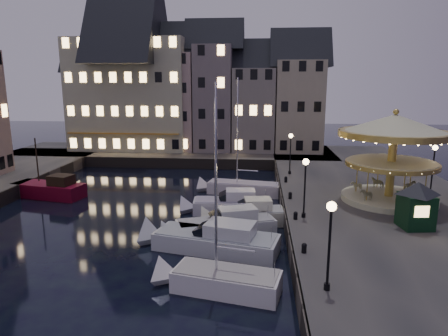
# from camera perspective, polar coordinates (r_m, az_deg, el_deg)

# --- Properties ---
(ground) EXTENTS (160.00, 160.00, 0.00)m
(ground) POSITION_cam_1_polar(r_m,az_deg,el_deg) (28.24, -3.51, -9.75)
(ground) COLOR black
(ground) RESTS_ON ground
(quay_east) EXTENTS (16.00, 56.00, 1.30)m
(quay_east) POSITION_cam_1_polar(r_m,az_deg,el_deg) (34.86, 21.59, -5.19)
(quay_east) COLOR #474442
(quay_east) RESTS_ON ground
(quay_north) EXTENTS (44.00, 12.00, 1.30)m
(quay_north) POSITION_cam_1_polar(r_m,az_deg,el_deg) (56.10, -7.37, 1.90)
(quay_north) COLOR #474442
(quay_north) RESTS_ON ground
(quaywall_e) EXTENTS (0.15, 44.00, 1.30)m
(quaywall_e) POSITION_cam_1_polar(r_m,az_deg,el_deg) (33.45, 8.29, -5.15)
(quaywall_e) COLOR #47423A
(quaywall_e) RESTS_ON ground
(quaywall_n) EXTENTS (48.00, 0.15, 1.30)m
(quaywall_n) POSITION_cam_1_polar(r_m,az_deg,el_deg) (49.92, -6.60, 0.65)
(quaywall_n) COLOR #47423A
(quaywall_n) RESTS_ON ground
(streetlamp_a) EXTENTS (0.44, 0.44, 4.17)m
(streetlamp_a) POSITION_cam_1_polar(r_m,az_deg,el_deg) (18.39, 14.91, -9.00)
(streetlamp_a) COLOR black
(streetlamp_a) RESTS_ON quay_east
(streetlamp_b) EXTENTS (0.44, 0.44, 4.17)m
(streetlamp_b) POSITION_cam_1_polar(r_m,az_deg,el_deg) (27.86, 11.51, -1.61)
(streetlamp_b) COLOR black
(streetlamp_b) RESTS_ON quay_east
(streetlamp_c) EXTENTS (0.44, 0.44, 4.17)m
(streetlamp_c) POSITION_cam_1_polar(r_m,az_deg,el_deg) (41.05, 9.48, 2.85)
(streetlamp_c) COLOR black
(streetlamp_c) RESTS_ON quay_east
(streetlamp_d) EXTENTS (0.44, 0.44, 4.17)m
(streetlamp_d) POSITION_cam_1_polar(r_m,az_deg,el_deg) (37.44, 27.75, 0.72)
(streetlamp_d) COLOR black
(streetlamp_d) RESTS_ON quay_east
(bollard_a) EXTENTS (0.30, 0.30, 0.57)m
(bollard_a) POSITION_cam_1_polar(r_m,az_deg,el_deg) (22.87, 11.38, -11.06)
(bollard_a) COLOR black
(bollard_a) RESTS_ON quay_east
(bollard_b) EXTENTS (0.30, 0.30, 0.57)m
(bollard_b) POSITION_cam_1_polar(r_m,az_deg,el_deg) (27.99, 10.18, -6.64)
(bollard_b) COLOR black
(bollard_b) RESTS_ON quay_east
(bollard_c) EXTENTS (0.30, 0.30, 0.57)m
(bollard_c) POSITION_cam_1_polar(r_m,az_deg,el_deg) (32.75, 9.44, -3.83)
(bollard_c) COLOR black
(bollard_c) RESTS_ON quay_east
(bollard_d) EXTENTS (0.30, 0.30, 0.57)m
(bollard_d) POSITION_cam_1_polar(r_m,az_deg,el_deg) (38.05, 8.84, -1.56)
(bollard_d) COLOR black
(bollard_d) RESTS_ON quay_east
(townhouse_na) EXTENTS (5.50, 8.00, 12.80)m
(townhouse_na) POSITION_cam_1_polar(r_m,az_deg,el_deg) (60.71, -17.94, 8.97)
(townhouse_na) COLOR gray
(townhouse_na) RESTS_ON quay_north
(townhouse_nb) EXTENTS (6.16, 8.00, 13.80)m
(townhouse_nb) POSITION_cam_1_polar(r_m,az_deg,el_deg) (58.79, -13.01, 9.65)
(townhouse_nb) COLOR slate
(townhouse_nb) RESTS_ON quay_north
(townhouse_nc) EXTENTS (6.82, 8.00, 14.80)m
(townhouse_nc) POSITION_cam_1_polar(r_m,az_deg,el_deg) (57.20, -7.16, 10.30)
(townhouse_nc) COLOR #B5998F
(townhouse_nc) RESTS_ON quay_north
(townhouse_nd) EXTENTS (5.50, 8.00, 15.80)m
(townhouse_nd) POSITION_cam_1_polar(r_m,az_deg,el_deg) (56.27, -1.34, 10.87)
(townhouse_nd) COLOR gray
(townhouse_nd) RESTS_ON quay_north
(townhouse_ne) EXTENTS (6.16, 8.00, 12.80)m
(townhouse_ne) POSITION_cam_1_polar(r_m,az_deg,el_deg) (55.98, 4.29, 9.29)
(townhouse_ne) COLOR gray
(townhouse_ne) RESTS_ON quay_north
(townhouse_nf) EXTENTS (6.82, 8.00, 13.80)m
(townhouse_nf) POSITION_cam_1_polar(r_m,az_deg,el_deg) (56.19, 10.57, 9.65)
(townhouse_nf) COLOR tan
(townhouse_nf) RESTS_ON quay_north
(hotel_corner) EXTENTS (17.60, 9.00, 16.80)m
(hotel_corner) POSITION_cam_1_polar(r_m,az_deg,el_deg) (58.74, -13.03, 11.11)
(hotel_corner) COLOR #BDC09A
(hotel_corner) RESTS_ON quay_north
(motorboat_a) EXTENTS (6.59, 3.30, 10.84)m
(motorboat_a) POSITION_cam_1_polar(r_m,az_deg,el_deg) (21.35, -1.17, -15.75)
(motorboat_a) COLOR white
(motorboat_a) RESTS_ON ground
(motorboat_b) EXTENTS (9.00, 4.43, 2.15)m
(motorboat_b) POSITION_cam_1_polar(r_m,az_deg,el_deg) (25.92, -1.99, -10.26)
(motorboat_b) COLOR silver
(motorboat_b) RESTS_ON ground
(motorboat_c) EXTENTS (7.87, 4.35, 10.56)m
(motorboat_c) POSITION_cam_1_polar(r_m,az_deg,el_deg) (28.14, -0.56, -8.34)
(motorboat_c) COLOR silver
(motorboat_c) RESTS_ON ground
(motorboat_d) EXTENTS (6.36, 2.72, 2.15)m
(motorboat_d) POSITION_cam_1_polar(r_m,az_deg,el_deg) (30.51, 2.87, -6.79)
(motorboat_d) COLOR beige
(motorboat_d) RESTS_ON ground
(motorboat_e) EXTENTS (7.30, 2.59, 2.15)m
(motorboat_e) POSITION_cam_1_polar(r_m,az_deg,el_deg) (32.90, 0.33, -5.34)
(motorboat_e) COLOR silver
(motorboat_e) RESTS_ON ground
(motorboat_f) EXTENTS (8.00, 3.28, 10.57)m
(motorboat_f) POSITION_cam_1_polar(r_m,az_deg,el_deg) (38.53, 2.03, -2.90)
(motorboat_f) COLOR silver
(motorboat_f) RESTS_ON ground
(red_fishing_boat) EXTENTS (7.09, 3.66, 5.73)m
(red_fishing_boat) POSITION_cam_1_polar(r_m,az_deg,el_deg) (40.68, -23.59, -2.89)
(red_fishing_boat) COLOR #5B041B
(red_fishing_boat) RESTS_ON ground
(carousel) EXTENTS (8.30, 8.30, 7.26)m
(carousel) POSITION_cam_1_polar(r_m,az_deg,el_deg) (33.36, 23.07, 3.53)
(carousel) COLOR beige
(carousel) RESTS_ON quay_east
(ticket_kiosk) EXTENTS (2.95, 2.95, 3.45)m
(ticket_kiosk) POSITION_cam_1_polar(r_m,az_deg,el_deg) (28.35, 25.88, -3.75)
(ticket_kiosk) COLOR black
(ticket_kiosk) RESTS_ON quay_east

